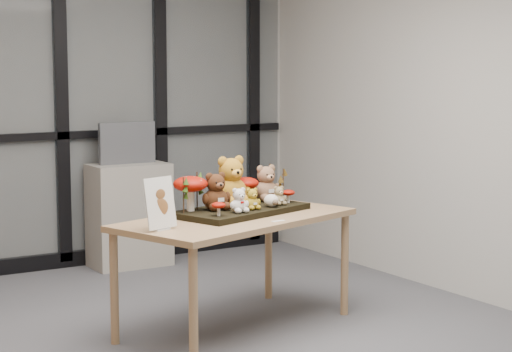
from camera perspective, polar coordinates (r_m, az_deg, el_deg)
room_shell at (r=4.92m, az=-7.21°, el=7.62°), size 5.00×5.00×5.00m
glass_partition at (r=7.24m, az=-15.28°, el=5.17°), size 4.90×0.06×2.78m
display_table at (r=5.61m, az=-1.26°, el=-3.19°), size 1.64×1.15×0.69m
diorama_tray at (r=5.72m, az=-0.93°, el=-2.13°), size 0.94×0.66×0.04m
bear_pooh_yellow at (r=5.78m, az=-1.56°, el=-0.14°), size 0.32×0.30×0.34m
bear_brown_medium at (r=5.61m, az=-2.50°, el=-0.82°), size 0.24×0.22×0.25m
bear_tan_back at (r=5.98m, az=0.61°, el=-0.31°), size 0.24×0.23×0.26m
bear_small_yellow at (r=5.63m, az=-0.25°, el=-1.34°), size 0.14×0.13×0.14m
bear_white_bow at (r=5.51m, az=-1.06°, el=-1.42°), size 0.15×0.15×0.16m
bear_beige_small at (r=5.81m, az=1.42°, el=-1.14°), size 0.12×0.12×0.13m
plush_cream_hedgehog at (r=5.73m, az=0.94°, el=-1.48°), size 0.08×0.08×0.09m
mushroom_back_left at (r=5.58m, az=-4.05°, el=-0.97°), size 0.21×0.21×0.23m
mushroom_back_right at (r=5.88m, az=-0.63°, el=-0.79°), size 0.16×0.16×0.18m
mushroom_front_left at (r=5.40m, az=-2.31°, el=-2.00°), size 0.08×0.08×0.09m
mushroom_front_right at (r=5.91m, az=2.01°, el=-1.20°), size 0.08×0.08×0.09m
sprig_green_far_left at (r=5.50m, az=-4.48°, el=-1.19°), size 0.05×0.05×0.22m
sprig_green_mid_left at (r=5.64m, az=-3.65°, el=-0.90°), size 0.05×0.05×0.23m
sprig_dry_far_right at (r=6.04m, az=0.84°, el=-0.34°), size 0.05×0.05×0.23m
sprig_dry_mid_right at (r=5.98m, az=1.69°, el=-0.54°), size 0.05×0.05×0.21m
sprig_green_centre at (r=5.76m, az=-2.63°, el=-1.03°), size 0.05×0.05×0.17m
sign_holder at (r=5.17m, az=-5.91°, el=-1.83°), size 0.21×0.11×0.30m
label_card at (r=5.45m, az=1.38°, el=-2.78°), size 0.08×0.03×0.00m
cabinet at (r=7.44m, az=-7.80°, el=-2.39°), size 0.62×0.36×0.82m
monitor at (r=7.39m, az=-7.94°, el=2.03°), size 0.47×0.05×0.33m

